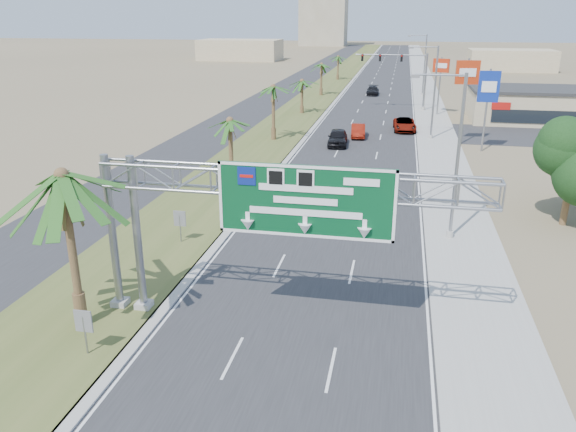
# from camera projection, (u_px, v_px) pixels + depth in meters

# --- Properties ---
(road) EXTENTS (12.00, 300.00, 0.02)m
(road) POSITION_uv_depth(u_px,v_px,m) (383.00, 81.00, 117.32)
(road) COLOR #28282B
(road) RESTS_ON ground
(sidewalk_right) EXTENTS (4.00, 300.00, 0.10)m
(sidewalk_right) POSITION_uv_depth(u_px,v_px,m) (424.00, 82.00, 115.75)
(sidewalk_right) COLOR #9E9B93
(sidewalk_right) RESTS_ON ground
(median_grass) EXTENTS (7.00, 300.00, 0.12)m
(median_grass) POSITION_uv_depth(u_px,v_px,m) (335.00, 80.00, 119.15)
(median_grass) COLOR #4A5626
(median_grass) RESTS_ON ground
(opposing_road) EXTENTS (8.00, 300.00, 0.02)m
(opposing_road) POSITION_uv_depth(u_px,v_px,m) (303.00, 79.00, 120.45)
(opposing_road) COLOR #28282B
(opposing_road) RESTS_ON ground
(sign_gantry) EXTENTS (16.75, 1.24, 7.50)m
(sign_gantry) POSITION_uv_depth(u_px,v_px,m) (270.00, 195.00, 23.11)
(sign_gantry) COLOR gray
(sign_gantry) RESTS_ON ground
(palm_near) EXTENTS (5.70, 5.70, 8.35)m
(palm_near) POSITION_uv_depth(u_px,v_px,m) (62.00, 176.00, 22.54)
(palm_near) COLOR brown
(palm_near) RESTS_ON ground
(palm_row_b) EXTENTS (3.99, 3.99, 5.95)m
(palm_row_b) POSITION_uv_depth(u_px,v_px,m) (230.00, 122.00, 45.43)
(palm_row_b) COLOR brown
(palm_row_b) RESTS_ON ground
(palm_row_c) EXTENTS (3.99, 3.99, 6.75)m
(palm_row_c) POSITION_uv_depth(u_px,v_px,m) (273.00, 88.00, 59.94)
(palm_row_c) COLOR brown
(palm_row_c) RESTS_ON ground
(palm_row_d) EXTENTS (3.99, 3.99, 5.45)m
(palm_row_d) POSITION_uv_depth(u_px,v_px,m) (302.00, 82.00, 76.97)
(palm_row_d) COLOR brown
(palm_row_d) RESTS_ON ground
(palm_row_e) EXTENTS (3.99, 3.99, 6.15)m
(palm_row_e) POSITION_uv_depth(u_px,v_px,m) (322.00, 65.00, 94.28)
(palm_row_e) COLOR brown
(palm_row_e) RESTS_ON ground
(palm_row_f) EXTENTS (3.99, 3.99, 5.75)m
(palm_row_f) POSITION_uv_depth(u_px,v_px,m) (338.00, 57.00, 117.48)
(palm_row_f) COLOR brown
(palm_row_f) RESTS_ON ground
(streetlight_near) EXTENTS (3.27, 0.44, 10.00)m
(streetlight_near) POSITION_uv_depth(u_px,v_px,m) (454.00, 165.00, 33.18)
(streetlight_near) COLOR gray
(streetlight_near) RESTS_ON ground
(streetlight_mid) EXTENTS (3.27, 0.44, 10.00)m
(streetlight_mid) POSITION_uv_depth(u_px,v_px,m) (432.00, 96.00, 60.87)
(streetlight_mid) COLOR gray
(streetlight_mid) RESTS_ON ground
(streetlight_far) EXTENTS (3.27, 0.44, 10.00)m
(streetlight_far) POSITION_uv_depth(u_px,v_px,m) (423.00, 68.00, 94.09)
(streetlight_far) COLOR gray
(streetlight_far) RESTS_ON ground
(signal_mast) EXTENTS (10.28, 0.71, 8.00)m
(signal_mast) POSITION_uv_depth(u_px,v_px,m) (411.00, 76.00, 79.64)
(signal_mast) COLOR gray
(signal_mast) RESTS_ON ground
(store_building) EXTENTS (18.00, 10.00, 4.00)m
(store_building) POSITION_uv_depth(u_px,v_px,m) (543.00, 106.00, 71.99)
(store_building) COLOR tan
(store_building) RESTS_ON ground
(oak_near) EXTENTS (4.50, 4.50, 6.80)m
(oak_near) POSITION_uv_depth(u_px,v_px,m) (574.00, 158.00, 35.51)
(oak_near) COLOR brown
(oak_near) RESTS_ON ground
(median_signback_a) EXTENTS (0.75, 0.08, 2.08)m
(median_signback_a) POSITION_uv_depth(u_px,v_px,m) (84.00, 324.00, 22.28)
(median_signback_a) COLOR gray
(median_signback_a) RESTS_ON ground
(median_signback_b) EXTENTS (0.75, 0.08, 2.08)m
(median_signback_b) POSITION_uv_depth(u_px,v_px,m) (180.00, 221.00, 33.49)
(median_signback_b) COLOR gray
(median_signback_b) RESTS_ON ground
(tower_distant) EXTENTS (20.00, 16.00, 35.00)m
(tower_distant) POSITION_uv_depth(u_px,v_px,m) (324.00, 4.00, 246.51)
(tower_distant) COLOR gray
(tower_distant) RESTS_ON ground
(building_distant_left) EXTENTS (24.00, 14.00, 6.00)m
(building_distant_left) POSITION_uv_depth(u_px,v_px,m) (240.00, 50.00, 170.74)
(building_distant_left) COLOR tan
(building_distant_left) RESTS_ON ground
(building_distant_right) EXTENTS (20.00, 12.00, 5.00)m
(building_distant_right) POSITION_uv_depth(u_px,v_px,m) (511.00, 60.00, 138.65)
(building_distant_right) COLOR tan
(building_distant_right) RESTS_ON ground
(car_left_lane) EXTENTS (2.34, 5.10, 1.69)m
(car_left_lane) POSITION_uv_depth(u_px,v_px,m) (338.00, 138.00, 59.14)
(car_left_lane) COLOR black
(car_left_lane) RESTS_ON ground
(car_mid_lane) EXTENTS (1.88, 4.50, 1.45)m
(car_mid_lane) POSITION_uv_depth(u_px,v_px,m) (358.00, 131.00, 63.20)
(car_mid_lane) COLOR maroon
(car_mid_lane) RESTS_ON ground
(car_right_lane) EXTENTS (2.83, 5.58, 1.51)m
(car_right_lane) POSITION_uv_depth(u_px,v_px,m) (405.00, 125.00, 66.57)
(car_right_lane) COLOR gray
(car_right_lane) RESTS_ON ground
(car_far) EXTENTS (2.11, 5.03, 1.45)m
(car_far) POSITION_uv_depth(u_px,v_px,m) (373.00, 91.00, 96.64)
(car_far) COLOR black
(car_far) RESTS_ON ground
(pole_sign_red_near) EXTENTS (2.42, 0.60, 8.88)m
(pole_sign_red_near) POSITION_uv_depth(u_px,v_px,m) (467.00, 77.00, 57.72)
(pole_sign_red_near) COLOR gray
(pole_sign_red_near) RESTS_ON ground
(pole_sign_blue) EXTENTS (2.00, 0.36, 8.14)m
(pole_sign_blue) POSITION_uv_depth(u_px,v_px,m) (488.00, 90.00, 54.86)
(pole_sign_blue) COLOR gray
(pole_sign_blue) RESTS_ON ground
(pole_sign_red_far) EXTENTS (2.16, 1.07, 7.73)m
(pole_sign_red_far) POSITION_uv_depth(u_px,v_px,m) (441.00, 70.00, 75.49)
(pole_sign_red_far) COLOR gray
(pole_sign_red_far) RESTS_ON ground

